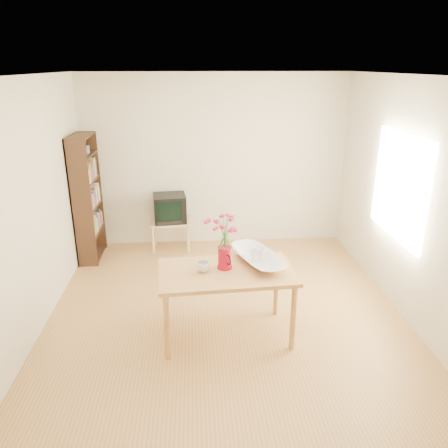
{
  "coord_description": "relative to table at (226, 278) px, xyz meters",
  "views": [
    {
      "loc": [
        -0.32,
        -4.31,
        2.7
      ],
      "look_at": [
        0.0,
        0.3,
        1.0
      ],
      "focal_mm": 35.0,
      "sensor_mm": 36.0,
      "label": 1
    }
  ],
  "objects": [
    {
      "name": "room",
      "position": [
        0.05,
        0.38,
        0.64
      ],
      "size": [
        4.5,
        4.5,
        4.5
      ],
      "color": "#A6743B",
      "rests_on": "ground"
    },
    {
      "name": "table",
      "position": [
        0.0,
        0.0,
        0.0
      ],
      "size": [
        1.4,
        0.86,
        0.75
      ],
      "rotation": [
        0.0,
        0.0,
        0.07
      ],
      "color": "#BB7F40",
      "rests_on": "ground"
    },
    {
      "name": "tv_stand",
      "position": [
        -0.68,
        2.35,
        -0.28
      ],
      "size": [
        0.6,
        0.45,
        0.46
      ],
      "color": "tan",
      "rests_on": "ground"
    },
    {
      "name": "bookshelf",
      "position": [
        -1.82,
        2.13,
        0.18
      ],
      "size": [
        0.28,
        0.7,
        1.8
      ],
      "color": "black",
      "rests_on": "ground"
    },
    {
      "name": "pitcher",
      "position": [
        -0.01,
        0.06,
        0.19
      ],
      "size": [
        0.15,
        0.22,
        0.23
      ],
      "rotation": [
        0.0,
        0.0,
        0.4
      ],
      "color": "#B80A29",
      "rests_on": "table"
    },
    {
      "name": "flowers",
      "position": [
        -0.01,
        0.06,
        0.5
      ],
      "size": [
        0.27,
        0.27,
        0.38
      ],
      "primitive_type": null,
      "color": "#DC3365",
      "rests_on": "pitcher"
    },
    {
      "name": "mug",
      "position": [
        -0.23,
        -0.0,
        0.14
      ],
      "size": [
        0.13,
        0.13,
        0.1
      ],
      "primitive_type": "imported",
      "rotation": [
        0.0,
        0.0,
        3.17
      ],
      "color": "white",
      "rests_on": "table"
    },
    {
      "name": "bowl",
      "position": [
        0.34,
        0.19,
        0.34
      ],
      "size": [
        0.69,
        0.69,
        0.51
      ],
      "primitive_type": "imported",
      "rotation": [
        0.0,
        0.0,
        0.33
      ],
      "color": "white",
      "rests_on": "table"
    },
    {
      "name": "teacup_a",
      "position": [
        0.3,
        0.19,
        0.3
      ],
      "size": [
        0.11,
        0.11,
        0.07
      ],
      "primitive_type": "imported",
      "rotation": [
        0.0,
        0.0,
        0.46
      ],
      "color": "white",
      "rests_on": "bowl"
    },
    {
      "name": "teacup_b",
      "position": [
        0.38,
        0.21,
        0.3
      ],
      "size": [
        0.1,
        0.1,
        0.07
      ],
      "primitive_type": "imported",
      "rotation": [
        0.0,
        0.0,
        1.97
      ],
      "color": "white",
      "rests_on": "bowl"
    },
    {
      "name": "television",
      "position": [
        -0.68,
        2.36,
        0.0
      ],
      "size": [
        0.51,
        0.48,
        0.41
      ],
      "rotation": [
        0.0,
        0.0,
        0.11
      ],
      "color": "black",
      "rests_on": "tv_stand"
    }
  ]
}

